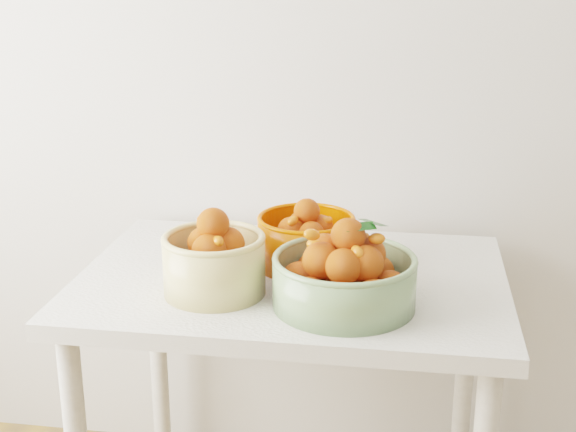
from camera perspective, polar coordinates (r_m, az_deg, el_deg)
name	(u,v)px	position (r m, az deg, el deg)	size (l,w,h in m)	color
table	(292,312)	(1.93, 0.28, -6.84)	(1.00, 0.70, 0.75)	silver
bowl_cream	(214,262)	(1.78, -5.28, -3.25)	(0.26, 0.26, 0.20)	#DAC27E
bowl_green	(344,276)	(1.71, 4.01, -4.28)	(0.33, 0.33, 0.20)	gray
bowl_orange	(306,240)	(1.93, 1.26, -1.73)	(0.28, 0.28, 0.17)	#E54604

